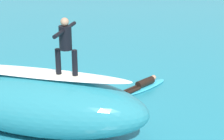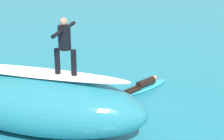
{
  "view_description": "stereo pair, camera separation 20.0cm",
  "coord_description": "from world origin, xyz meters",
  "px_view_note": "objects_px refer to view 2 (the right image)",
  "views": [
    {
      "loc": [
        -5.73,
        11.04,
        6.0
      ],
      "look_at": [
        -1.74,
        -0.35,
        1.44
      ],
      "focal_mm": 61.79,
      "sensor_mm": 36.0,
      "label": 1
    },
    {
      "loc": [
        -5.92,
        10.97,
        6.0
      ],
      "look_at": [
        -1.74,
        -0.35,
        1.44
      ],
      "focal_mm": 61.79,
      "sensor_mm": 36.0,
      "label": 2
    }
  ],
  "objects_px": {
    "surfboard_paddling": "(146,87)",
    "surfer_paddling": "(144,84)",
    "surfboard_riding": "(66,76)",
    "surfer_riding": "(65,42)"
  },
  "relations": [
    {
      "from": "surfer_paddling",
      "to": "surfer_riding",
      "type": "bearing_deg",
      "value": -170.14
    },
    {
      "from": "surfboard_riding",
      "to": "surfer_riding",
      "type": "relative_size",
      "value": 1.14
    },
    {
      "from": "surfboard_paddling",
      "to": "surfer_paddling",
      "type": "xyz_separation_m",
      "value": [
        0.06,
        0.12,
        0.18
      ]
    },
    {
      "from": "surfer_riding",
      "to": "surfboard_paddling",
      "type": "xyz_separation_m",
      "value": [
        -1.25,
        -4.25,
        -2.9
      ]
    },
    {
      "from": "surfer_riding",
      "to": "surfboard_paddling",
      "type": "relative_size",
      "value": 0.72
    },
    {
      "from": "surfboard_paddling",
      "to": "surfer_paddling",
      "type": "distance_m",
      "value": 0.22
    },
    {
      "from": "surfboard_riding",
      "to": "surfboard_paddling",
      "type": "xyz_separation_m",
      "value": [
        -1.25,
        -4.25,
        -1.89
      ]
    },
    {
      "from": "surfboard_riding",
      "to": "surfer_riding",
      "type": "xyz_separation_m",
      "value": [
        0.0,
        0.0,
        1.01
      ]
    },
    {
      "from": "surfer_riding",
      "to": "surfer_paddling",
      "type": "height_order",
      "value": "surfer_riding"
    },
    {
      "from": "surfboard_riding",
      "to": "surfer_paddling",
      "type": "bearing_deg",
      "value": -111.34
    }
  ]
}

